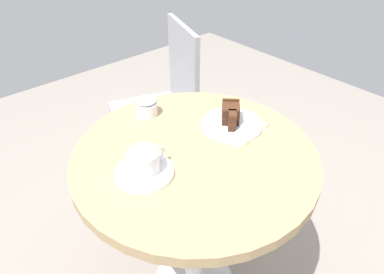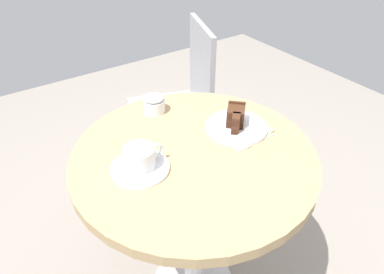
{
  "view_description": "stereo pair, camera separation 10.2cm",
  "coord_description": "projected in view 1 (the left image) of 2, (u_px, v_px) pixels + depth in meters",
  "views": [
    {
      "loc": [
        -0.54,
        -0.6,
        1.36
      ],
      "look_at": [
        0.01,
        0.02,
        0.76
      ],
      "focal_mm": 32.0,
      "sensor_mm": 36.0,
      "label": 1
    },
    {
      "loc": [
        -0.46,
        -0.66,
        1.36
      ],
      "look_at": [
        0.01,
        0.02,
        0.76
      ],
      "focal_mm": 32.0,
      "sensor_mm": 36.0,
      "label": 2
    }
  ],
  "objects": [
    {
      "name": "cake_plate",
      "position": [
        232.0,
        124.0,
        1.13
      ],
      "size": [
        0.2,
        0.2,
        0.01
      ],
      "color": "white",
      "rests_on": "cafe_table"
    },
    {
      "name": "fork",
      "position": [
        237.0,
        132.0,
        1.09
      ],
      "size": [
        0.14,
        0.03,
        0.0
      ],
      "rotation": [
        0.0,
        0.0,
        3.28
      ],
      "color": "silver",
      "rests_on": "cake_plate"
    },
    {
      "name": "napkin",
      "position": [
        238.0,
        128.0,
        1.13
      ],
      "size": [
        0.18,
        0.16,
        0.0
      ],
      "rotation": [
        0.0,
        0.0,
        0.02
      ],
      "color": "tan",
      "rests_on": "cafe_table"
    },
    {
      "name": "cafe_table",
      "position": [
        195.0,
        181.0,
        1.1
      ],
      "size": [
        0.74,
        0.74,
        0.72
      ],
      "color": "tan",
      "rests_on": "ground"
    },
    {
      "name": "saucer",
      "position": [
        144.0,
        172.0,
        0.95
      ],
      "size": [
        0.17,
        0.17,
        0.01
      ],
      "color": "white",
      "rests_on": "cafe_table"
    },
    {
      "name": "coffee_cup",
      "position": [
        144.0,
        161.0,
        0.93
      ],
      "size": [
        0.12,
        0.09,
        0.06
      ],
      "color": "white",
      "rests_on": "saucer"
    },
    {
      "name": "cake_slice",
      "position": [
        231.0,
        114.0,
        1.12
      ],
      "size": [
        0.09,
        0.1,
        0.07
      ],
      "rotation": [
        0.0,
        0.0,
        3.94
      ],
      "color": "#422619",
      "rests_on": "cake_plate"
    },
    {
      "name": "cafe_chair",
      "position": [
        167.0,
        97.0,
        1.72
      ],
      "size": [
        0.49,
        0.49,
        0.86
      ],
      "rotation": [
        0.0,
        0.0,
        4.37
      ],
      "color": "#9E9EA3",
      "rests_on": "ground"
    },
    {
      "name": "sugar_pot",
      "position": [
        146.0,
        106.0,
        1.18
      ],
      "size": [
        0.08,
        0.08,
        0.07
      ],
      "color": "white",
      "rests_on": "cafe_table"
    },
    {
      "name": "teaspoon",
      "position": [
        144.0,
        184.0,
        0.9
      ],
      "size": [
        0.11,
        0.03,
        0.0
      ],
      "rotation": [
        0.0,
        0.0,
        2.95
      ],
      "color": "silver",
      "rests_on": "saucer"
    }
  ]
}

